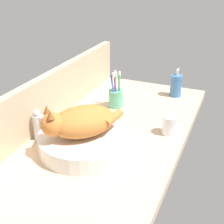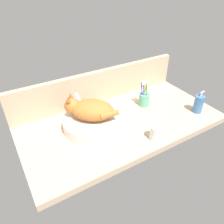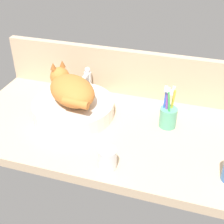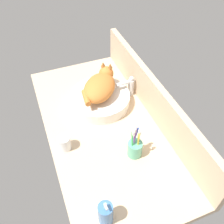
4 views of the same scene
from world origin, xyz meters
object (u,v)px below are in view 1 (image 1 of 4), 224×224
object	(u,v)px
faucet	(40,124)
soap_dispenser	(176,85)
cat	(80,122)
water_glass	(169,126)
toothbrush_cup	(116,97)
sink_basin	(84,141)

from	to	relation	value
faucet	soap_dispenser	size ratio (longest dim) A/B	0.90
cat	faucet	world-z (taller)	cat
cat	faucet	distance (cm)	19.43
cat	water_glass	world-z (taller)	cat
soap_dispenser	toothbrush_cup	bearing A→B (deg)	135.74
soap_dispenser	faucet	bearing A→B (deg)	148.98
water_glass	toothbrush_cup	bearing A→B (deg)	62.54
faucet	soap_dispenser	world-z (taller)	soap_dispenser
toothbrush_cup	water_glass	distance (cm)	35.46
soap_dispenser	toothbrush_cup	size ratio (longest dim) A/B	0.81
sink_basin	soap_dispenser	xyz separation A→B (cm)	(66.38, -20.95, 2.63)
soap_dispenser	cat	bearing A→B (deg)	162.13
cat	toothbrush_cup	size ratio (longest dim) A/B	1.61
sink_basin	soap_dispenser	distance (cm)	69.66
sink_basin	faucet	bearing A→B (deg)	92.77
sink_basin	faucet	world-z (taller)	faucet
cat	toothbrush_cup	bearing A→B (deg)	3.92
cat	soap_dispenser	xyz separation A→B (cm)	(67.49, -21.76, -6.50)
cat	water_glass	size ratio (longest dim) A/B	3.67
faucet	toothbrush_cup	size ratio (longest dim) A/B	0.73
water_glass	cat	bearing A→B (deg)	132.17
faucet	water_glass	distance (cm)	53.93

